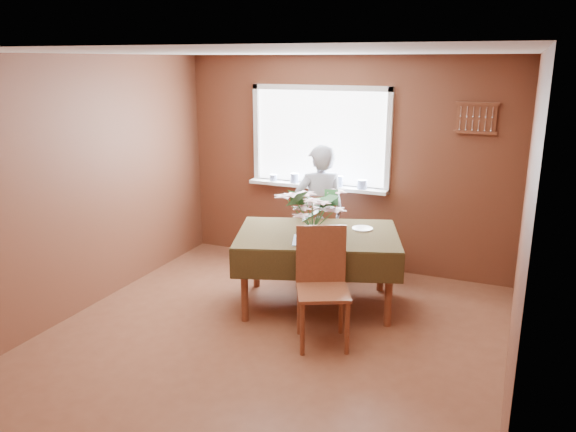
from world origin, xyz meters
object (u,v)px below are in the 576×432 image
at_px(chair_far, 317,233).
at_px(seated_woman, 319,213).
at_px(flower_bouquet, 313,208).
at_px(chair_near, 322,281).
at_px(dining_table, 318,242).

relative_size(chair_far, seated_woman, 0.64).
xyz_separation_m(chair_far, flower_bouquet, (0.28, -0.91, 0.55)).
height_order(chair_near, flower_bouquet, flower_bouquet).
bearing_deg(chair_far, dining_table, 92.83).
distance_m(dining_table, chair_far, 0.76).
bearing_deg(flower_bouquet, seated_woman, 105.68).
relative_size(chair_near, seated_woman, 0.67).
distance_m(dining_table, chair_near, 0.75).
distance_m(chair_near, flower_bouquet, 0.75).
distance_m(dining_table, seated_woman, 0.74).
height_order(dining_table, seated_woman, seated_woman).
relative_size(dining_table, flower_bouquet, 3.34).
distance_m(chair_near, seated_woman, 1.49).
bearing_deg(dining_table, chair_near, -85.29).
bearing_deg(chair_far, chair_near, 94.14).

